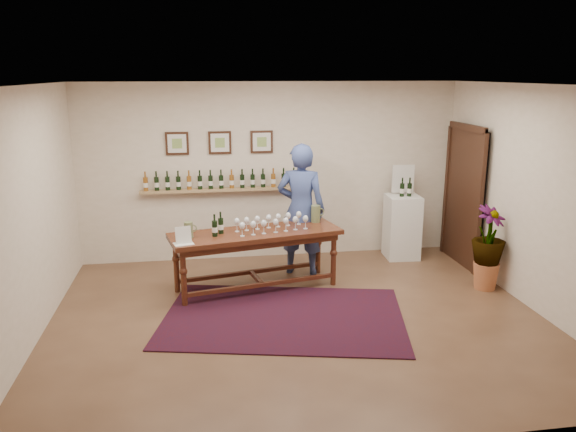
{
  "coord_description": "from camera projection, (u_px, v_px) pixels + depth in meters",
  "views": [
    {
      "loc": [
        -1.12,
        -6.25,
        2.93
      ],
      "look_at": [
        0.0,
        0.8,
        1.1
      ],
      "focal_mm": 35.0,
      "sensor_mm": 36.0,
      "label": 1
    }
  ],
  "objects": [
    {
      "name": "table_glasses",
      "position": [
        271.0,
        223.0,
        7.7
      ],
      "size": [
        1.48,
        0.69,
        0.2
      ],
      "primitive_type": null,
      "rotation": [
        0.0,
        0.0,
        0.26
      ],
      "color": "silver",
      "rests_on": "tasting_table"
    },
    {
      "name": "menu_card",
      "position": [
        183.0,
        235.0,
        7.09
      ],
      "size": [
        0.28,
        0.23,
        0.22
      ],
      "primitive_type": "cube",
      "rotation": [
        0.0,
        0.0,
        0.25
      ],
      "color": "silver",
      "rests_on": "tasting_table"
    },
    {
      "name": "rug",
      "position": [
        284.0,
        317.0,
        6.92
      ],
      "size": [
        3.28,
        2.54,
        0.02
      ],
      "primitive_type": "cube",
      "rotation": [
        0.0,
        0.0,
        -0.22
      ],
      "color": "#460C10",
      "rests_on": "ground"
    },
    {
      "name": "person",
      "position": [
        301.0,
        210.0,
        8.24
      ],
      "size": [
        0.83,
        0.68,
        1.95
      ],
      "primitive_type": "imported",
      "rotation": [
        0.0,
        0.0,
        2.8
      ],
      "color": "navy",
      "rests_on": "ground"
    },
    {
      "name": "tasting_table",
      "position": [
        256.0,
        240.0,
        7.69
      ],
      "size": [
        2.43,
        1.21,
        0.83
      ],
      "rotation": [
        0.0,
        0.0,
        0.21
      ],
      "color": "#3F130F",
      "rests_on": "ground"
    },
    {
      "name": "room_shell",
      "position": [
        411.0,
        193.0,
        8.7
      ],
      "size": [
        6.0,
        6.0,
        6.0
      ],
      "color": "beige",
      "rests_on": "ground"
    },
    {
      "name": "pitcher_right",
      "position": [
        316.0,
        214.0,
        8.11
      ],
      "size": [
        0.19,
        0.19,
        0.25
      ],
      "primitive_type": null,
      "rotation": [
        0.0,
        0.0,
        0.22
      ],
      "color": "#5F6740",
      "rests_on": "tasting_table"
    },
    {
      "name": "pitcher_left",
      "position": [
        189.0,
        230.0,
        7.34
      ],
      "size": [
        0.14,
        0.14,
        0.21
      ],
      "primitive_type": null,
      "rotation": [
        0.0,
        0.0,
        0.05
      ],
      "color": "#5F6740",
      "rests_on": "tasting_table"
    },
    {
      "name": "info_sign",
      "position": [
        403.0,
        179.0,
        9.02
      ],
      "size": [
        0.36,
        0.04,
        0.5
      ],
      "primitive_type": "cube",
      "rotation": [
        0.0,
        0.0,
        -0.06
      ],
      "color": "silver",
      "rests_on": "display_pedestal"
    },
    {
      "name": "display_pedestal",
      "position": [
        402.0,
        227.0,
        9.06
      ],
      "size": [
        0.54,
        0.54,
        1.02
      ],
      "primitive_type": "cube",
      "rotation": [
        0.0,
        0.0,
        -0.06
      ],
      "color": "silver",
      "rests_on": "ground"
    },
    {
      "name": "table_bottles",
      "position": [
        218.0,
        224.0,
        7.46
      ],
      "size": [
        0.33,
        0.26,
        0.31
      ],
      "primitive_type": null,
      "rotation": [
        0.0,
        0.0,
        0.37
      ],
      "color": "black",
      "rests_on": "tasting_table"
    },
    {
      "name": "ground",
      "position": [
        298.0,
        319.0,
        6.88
      ],
      "size": [
        6.0,
        6.0,
        0.0
      ],
      "primitive_type": "plane",
      "color": "#513524",
      "rests_on": "ground"
    },
    {
      "name": "pedestal_bottles",
      "position": [
        406.0,
        186.0,
        8.86
      ],
      "size": [
        0.33,
        0.11,
        0.32
      ],
      "primitive_type": null,
      "rotation": [
        0.0,
        0.0,
        -0.06
      ],
      "color": "black",
      "rests_on": "display_pedestal"
    },
    {
      "name": "potted_plant",
      "position": [
        488.0,
        248.0,
        7.7
      ],
      "size": [
        0.74,
        0.74,
        1.02
      ],
      "rotation": [
        0.0,
        0.0,
        0.54
      ],
      "color": "#AF613A",
      "rests_on": "ground"
    }
  ]
}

